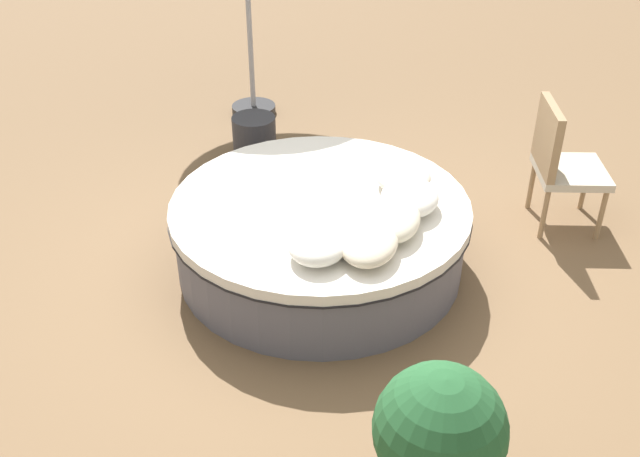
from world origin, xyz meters
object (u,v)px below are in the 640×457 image
round_bed (320,234)px  throw_pillow_1 (369,241)px  side_table (255,141)px  throw_pillow_4 (404,177)px  planter (438,441)px  throw_pillow_0 (318,245)px  throw_pillow_3 (410,197)px  patio_chair (560,159)px  throw_pillow_2 (395,219)px

round_bed → throw_pillow_1: (0.52, 0.39, 0.33)m
side_table → throw_pillow_4: bearing=51.5°
planter → throw_pillow_0: bearing=-149.1°
throw_pillow_3 → throw_pillow_4: throw_pillow_3 is taller
round_bed → throw_pillow_4: throw_pillow_4 is taller
round_bed → throw_pillow_4: 0.70m
throw_pillow_3 → throw_pillow_4: size_ratio=1.10×
throw_pillow_3 → patio_chair: (-0.85, 1.05, -0.05)m
round_bed → side_table: size_ratio=4.53×
round_bed → throw_pillow_2: (0.25, 0.53, 0.34)m
throw_pillow_1 → side_table: throw_pillow_1 is taller
throw_pillow_0 → throw_pillow_3: size_ratio=0.89×
throw_pillow_1 → throw_pillow_2: throw_pillow_2 is taller
throw_pillow_3 → throw_pillow_0: bearing=-37.6°
throw_pillow_3 → throw_pillow_2: bearing=-14.5°
throw_pillow_0 → patio_chair: patio_chair is taller
round_bed → throw_pillow_0: (0.62, 0.10, 0.34)m
patio_chair → throw_pillow_3: bearing=-59.7°
round_bed → throw_pillow_1: throw_pillow_1 is taller
throw_pillow_0 → patio_chair: bearing=134.1°
throw_pillow_3 → planter: 1.97m
patio_chair → side_table: 2.56m
throw_pillow_4 → side_table: 1.79m
patio_chair → planter: 2.91m
throw_pillow_1 → throw_pillow_0: bearing=-71.8°
round_bed → throw_pillow_1: bearing=36.9°
side_table → round_bed: bearing=30.7°
round_bed → patio_chair: 1.89m
patio_chair → side_table: patio_chair is taller
round_bed → throw_pillow_0: throw_pillow_0 is taller
throw_pillow_2 → planter: planter is taller
throw_pillow_0 → throw_pillow_2: 0.57m
throw_pillow_1 → patio_chair: 1.88m
throw_pillow_4 → throw_pillow_0: bearing=-24.9°
side_table → patio_chair: bearing=78.0°
throw_pillow_0 → throw_pillow_3: bearing=142.4°
throw_pillow_2 → throw_pillow_3: 0.29m
throw_pillow_4 → round_bed: bearing=-59.3°
throw_pillow_0 → throw_pillow_4: bearing=155.1°
round_bed → throw_pillow_3: 0.69m
patio_chair → round_bed: bearing=-70.6°
throw_pillow_2 → side_table: throw_pillow_2 is taller
throw_pillow_2 → patio_chair: patio_chair is taller
patio_chair → throw_pillow_4: bearing=-71.9°
throw_pillow_3 → planter: size_ratio=0.51×
throw_pillow_2 → planter: size_ratio=0.58×
patio_chair → side_table: bearing=-110.6°
throw_pillow_0 → planter: planter is taller
throw_pillow_1 → planter: bearing=19.2°
round_bed → planter: size_ratio=2.29×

